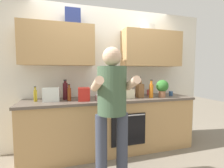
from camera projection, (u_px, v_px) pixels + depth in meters
ground_plane at (111, 150)px, 2.80m from camera, size 12.00×12.00×0.00m
back_wall_unit at (107, 64)px, 2.94m from camera, size 4.00×0.38×2.50m
counter at (111, 124)px, 2.76m from camera, size 2.84×0.67×0.90m
person_standing at (112, 104)px, 1.90m from camera, size 0.49×0.45×1.63m
bottle_juice at (151, 90)px, 2.78m from camera, size 0.07×0.07×0.31m
bottle_hotsauce at (139, 91)px, 2.97m from camera, size 0.08×0.08×0.25m
bottle_syrup at (140, 87)px, 3.08m from camera, size 0.07×0.07×0.35m
bottle_oil at (35, 95)px, 2.43m from camera, size 0.05×0.05×0.23m
bottle_wine at (65, 91)px, 2.60m from camera, size 0.08×0.08×0.32m
bottle_soy at (121, 88)px, 2.93m from camera, size 0.06×0.06×0.35m
bottle_vinegar at (69, 94)px, 2.50m from camera, size 0.05×0.05×0.26m
cup_ceramic at (149, 92)px, 3.15m from camera, size 0.07×0.07×0.10m
cup_tea at (171, 93)px, 3.04m from camera, size 0.07×0.07×0.08m
mixing_bowl at (105, 97)px, 2.62m from camera, size 0.29×0.29×0.08m
knife_block at (140, 91)px, 2.82m from camera, size 0.10×0.14×0.29m
potted_herb at (162, 87)px, 2.83m from camera, size 0.21×0.21×0.31m
grocery_bag_rice at (126, 94)px, 2.74m from camera, size 0.26×0.16×0.15m
grocery_bag_produce at (51, 94)px, 2.47m from camera, size 0.24×0.20×0.21m
grocery_bag_crisps at (84, 94)px, 2.51m from camera, size 0.19×0.22×0.20m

